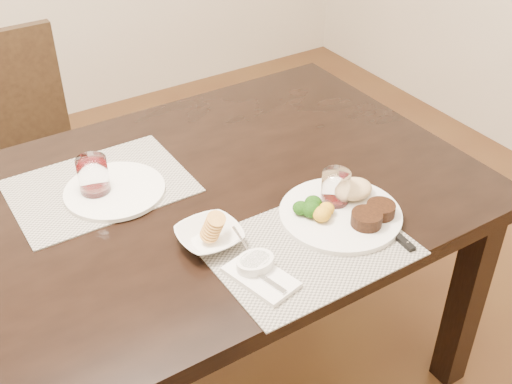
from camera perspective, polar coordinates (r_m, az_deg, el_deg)
dining_table at (r=1.68m, az=-12.62°, el=-4.99°), size 2.00×1.00×0.75m
chair_far at (r=2.53m, az=-20.08°, el=4.04°), size 0.42×0.42×0.90m
placemat_near at (r=1.52m, az=4.68°, el=-4.98°), size 0.46×0.34×0.00m
placemat_far at (r=1.77m, az=-13.71°, el=0.49°), size 0.46×0.34×0.00m
dinner_plate at (r=1.62m, az=8.01°, el=-1.56°), size 0.31×0.31×0.05m
napkin_fork at (r=1.43m, az=0.43°, el=-7.56°), size 0.13×0.18×0.02m
steak_knife at (r=1.58m, az=12.15°, el=-3.66°), size 0.02×0.21×0.01m
cracker_bowl at (r=1.52m, az=-4.17°, el=-3.93°), size 0.15×0.15×0.07m
sauce_ramekin at (r=1.44m, az=-0.09°, el=-6.41°), size 0.09×0.13×0.07m
wine_glass_near at (r=1.63m, az=7.06°, el=0.08°), size 0.07×0.07×0.10m
far_plate at (r=1.73m, az=-12.44°, el=0.13°), size 0.26×0.26×0.01m
wine_glass_far at (r=1.71m, az=-14.22°, el=1.14°), size 0.08×0.08×0.11m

